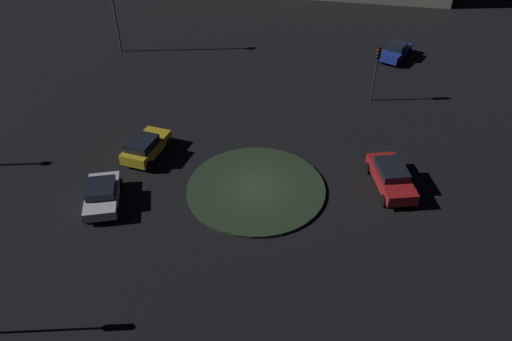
{
  "coord_description": "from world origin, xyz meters",
  "views": [
    {
      "loc": [
        18.33,
        13.97,
        19.18
      ],
      "look_at": [
        0.0,
        0.0,
        1.45
      ],
      "focal_mm": 34.08,
      "sensor_mm": 36.0,
      "label": 1
    }
  ],
  "objects_px": {
    "car_blue": "(395,51)",
    "car_white": "(102,194)",
    "car_yellow": "(145,146)",
    "traffic_light_west": "(377,64)",
    "car_red": "(391,177)"
  },
  "relations": [
    {
      "from": "car_white",
      "to": "car_red",
      "type": "bearing_deg",
      "value": -94.13
    },
    {
      "from": "car_blue",
      "to": "car_yellow",
      "type": "height_order",
      "value": "car_yellow"
    },
    {
      "from": "car_red",
      "to": "traffic_light_west",
      "type": "distance_m",
      "value": 11.12
    },
    {
      "from": "car_yellow",
      "to": "traffic_light_west",
      "type": "relative_size",
      "value": 0.94
    },
    {
      "from": "car_blue",
      "to": "traffic_light_west",
      "type": "relative_size",
      "value": 0.96
    },
    {
      "from": "car_blue",
      "to": "traffic_light_west",
      "type": "bearing_deg",
      "value": 7.96
    },
    {
      "from": "car_red",
      "to": "traffic_light_west",
      "type": "bearing_deg",
      "value": 169.44
    },
    {
      "from": "car_red",
      "to": "car_blue",
      "type": "bearing_deg",
      "value": 160.47
    },
    {
      "from": "car_blue",
      "to": "car_white",
      "type": "bearing_deg",
      "value": -14.28
    },
    {
      "from": "car_blue",
      "to": "car_white",
      "type": "height_order",
      "value": "car_blue"
    },
    {
      "from": "car_white",
      "to": "car_red",
      "type": "height_order",
      "value": "car_red"
    },
    {
      "from": "car_red",
      "to": "car_yellow",
      "type": "bearing_deg",
      "value": -107.64
    },
    {
      "from": "car_white",
      "to": "traffic_light_west",
      "type": "bearing_deg",
      "value": -65.03
    },
    {
      "from": "car_blue",
      "to": "car_yellow",
      "type": "bearing_deg",
      "value": -19.66
    },
    {
      "from": "car_yellow",
      "to": "traffic_light_west",
      "type": "height_order",
      "value": "traffic_light_west"
    }
  ]
}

